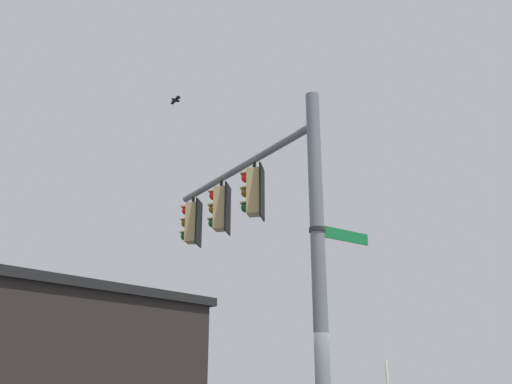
# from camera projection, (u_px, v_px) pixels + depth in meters

# --- Properties ---
(signal_pole) EXTENTS (0.27, 0.27, 7.18)m
(signal_pole) POSITION_uv_depth(u_px,v_px,m) (319.00, 271.00, 10.15)
(signal_pole) COLOR slate
(signal_pole) RESTS_ON ground
(mast_arm) EXTENTS (3.95, 3.94, 0.16)m
(mast_arm) POSITION_uv_depth(u_px,v_px,m) (239.00, 168.00, 13.24)
(mast_arm) COLOR slate
(traffic_light_nearest_pole) EXTENTS (0.54, 0.49, 1.31)m
(traffic_light_nearest_pole) POSITION_uv_depth(u_px,v_px,m) (253.00, 192.00, 12.49)
(traffic_light_nearest_pole) COLOR black
(traffic_light_mid_inner) EXTENTS (0.54, 0.49, 1.31)m
(traffic_light_mid_inner) POSITION_uv_depth(u_px,v_px,m) (220.00, 209.00, 13.61)
(traffic_light_mid_inner) COLOR black
(traffic_light_mid_outer) EXTENTS (0.54, 0.49, 1.31)m
(traffic_light_mid_outer) POSITION_uv_depth(u_px,v_px,m) (192.00, 223.00, 14.74)
(traffic_light_mid_outer) COLOR black
(street_name_sign) EXTENTS (1.07, 1.07, 0.22)m
(street_name_sign) POSITION_uv_depth(u_px,v_px,m) (332.00, 233.00, 10.60)
(street_name_sign) COLOR #147238
(bird_flying) EXTENTS (0.32, 0.36, 0.12)m
(bird_flying) POSITION_uv_depth(u_px,v_px,m) (176.00, 100.00, 15.70)
(bird_flying) COLOR black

